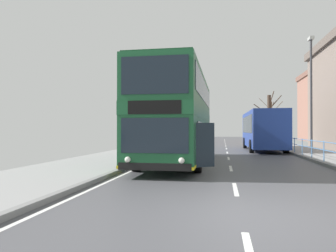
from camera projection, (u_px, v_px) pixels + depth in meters
The scene contains 7 objects.
ground at pixel (204, 210), 6.40m from camera, with size 15.80×140.00×0.20m.
double_decker_bus_main at pixel (179, 117), 15.87m from camera, with size 3.27×11.46×4.34m.
background_bus_far_lane at pixel (263, 129), 25.47m from camera, with size 2.69×9.68×3.08m.
pedestrian_railing_far_kerb at pixel (302, 144), 19.34m from camera, with size 0.05×25.18×0.98m.
street_lamp_far_side at pixel (311, 86), 20.24m from camera, with size 0.28×0.60×7.45m.
bare_tree_far_00 at pixel (271, 120), 43.53m from camera, with size 3.21×2.57×5.91m.
bare_tree_far_01 at pixel (269, 118), 38.18m from camera, with size 3.33×1.68×6.30m.
Camera 1 is at (-0.36, -6.45, 1.65)m, focal length 33.95 mm.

